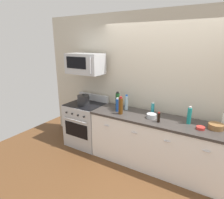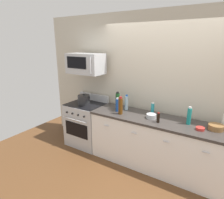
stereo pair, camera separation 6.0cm
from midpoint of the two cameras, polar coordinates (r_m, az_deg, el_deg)
name	(u,v)px [view 2 (the right image)]	position (r m, az deg, el deg)	size (l,w,h in m)	color
ground_plane	(154,166)	(3.77, 12.78, -18.70)	(6.54, 6.54, 0.00)	brown
back_wall	(166,89)	(3.58, 16.39, 2.95)	(5.45, 0.10, 2.70)	beige
counter_unit	(155,143)	(3.53, 13.26, -12.58)	(2.36, 0.66, 0.92)	white
range_oven	(87,123)	(4.21, -7.19, -7.10)	(0.76, 0.69, 1.07)	#B7BABF
microwave	(86,64)	(3.91, -7.45, 10.56)	(0.74, 0.44, 0.40)	#B7BABF
bottle_wine_green	(118,101)	(3.63, 2.15, -0.51)	(0.08, 0.08, 0.35)	#19471E
bottle_dish_soap	(153,109)	(3.48, 12.47, -2.73)	(0.06, 0.06, 0.22)	teal
bottle_soy_sauce_dark	(158,118)	(3.17, 14.15, -5.29)	(0.05, 0.05, 0.17)	black
bottle_vinegar_white	(224,120)	(3.36, 30.94, -5.39)	(0.06, 0.06, 0.24)	silver
bottle_soda_blue	(117,105)	(3.55, 2.12, -1.64)	(0.07, 0.07, 0.26)	#1E4CA5
bottle_water_clear	(126,103)	(3.64, 4.81, -0.95)	(0.07, 0.07, 0.30)	silver
bottle_wine_amber	(120,106)	(3.41, 3.04, -1.91)	(0.08, 0.08, 0.32)	#59330F
bottle_sparkling_teal	(189,116)	(3.23, 22.50, -4.57)	(0.06, 0.06, 0.29)	#197F7A
bowl_wooden_salad	(216,127)	(3.24, 29.02, -7.19)	(0.21, 0.21, 0.08)	brown
bowl_steel_prep	(151,116)	(3.33, 12.13, -4.84)	(0.17, 0.17, 0.07)	#B2B5BA
bowl_red_small	(200,129)	(3.14, 25.31, -7.83)	(0.12, 0.12, 0.04)	#B72D28
stockpot	(84,100)	(3.98, -7.96, -0.07)	(0.25, 0.25, 0.23)	#262628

